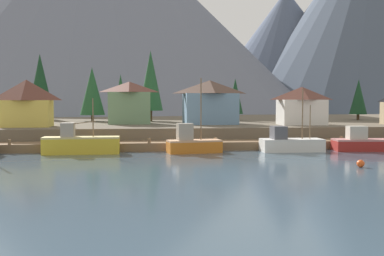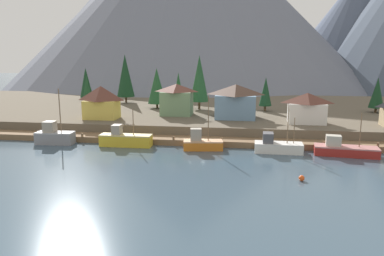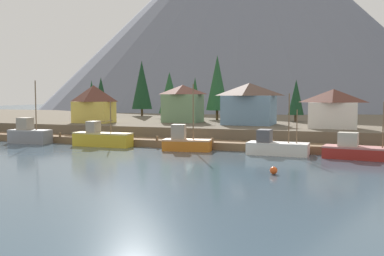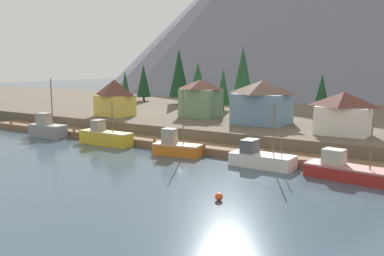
{
  "view_description": "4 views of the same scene",
  "coord_description": "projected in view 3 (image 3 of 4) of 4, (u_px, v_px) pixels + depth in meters",
  "views": [
    {
      "loc": [
        -5.37,
        -54.0,
        6.03
      ],
      "look_at": [
        1.41,
        2.4,
        2.64
      ],
      "focal_mm": 42.62,
      "sensor_mm": 36.0,
      "label": 1
    },
    {
      "loc": [
        8.16,
        -60.23,
        15.0
      ],
      "look_at": [
        -1.36,
        3.29,
        2.47
      ],
      "focal_mm": 35.62,
      "sensor_mm": 36.0,
      "label": 2
    },
    {
      "loc": [
        21.55,
        -55.85,
        7.3
      ],
      "look_at": [
        0.42,
        2.21,
        2.68
      ],
      "focal_mm": 41.83,
      "sensor_mm": 36.0,
      "label": 3
    },
    {
      "loc": [
        32.27,
        -46.96,
        11.84
      ],
      "look_at": [
        0.39,
        2.97,
        2.9
      ],
      "focal_mm": 40.7,
      "sensor_mm": 36.0,
      "label": 4
    }
  ],
  "objects": [
    {
      "name": "dock",
      "position": [
        189.0,
        144.0,
        62.06
      ],
      "size": [
        80.0,
        4.0,
        1.6
      ],
      "color": "brown",
      "rests_on": "ground_plane"
    },
    {
      "name": "fishing_boat_grey",
      "position": [
        29.0,
        134.0,
        66.98
      ],
      "size": [
        6.38,
        2.75,
        9.38
      ],
      "rotation": [
        0.0,
        0.0,
        0.04
      ],
      "color": "gray",
      "rests_on": "ground_plane"
    },
    {
      "name": "house_yellow",
      "position": [
        94.0,
        104.0,
        76.16
      ],
      "size": [
        6.71,
        4.35,
        6.4
      ],
      "color": "gold",
      "rests_on": "shoreline_bank"
    },
    {
      "name": "mountain_central_peak",
      "position": [
        246.0,
        11.0,
        185.92
      ],
      "size": [
        170.15,
        170.15,
        83.95
      ],
      "primitive_type": "cone",
      "color": "slate",
      "rests_on": "ground_plane"
    },
    {
      "name": "house_white",
      "position": [
        333.0,
        108.0,
        63.47
      ],
      "size": [
        6.88,
        4.26,
        5.59
      ],
      "color": "silver",
      "rests_on": "shoreline_bank"
    },
    {
      "name": "house_green",
      "position": [
        183.0,
        103.0,
        77.63
      ],
      "size": [
        6.59,
        4.93,
        6.48
      ],
      "color": "#6B8E66",
      "rests_on": "shoreline_bank"
    },
    {
      "name": "conifer_near_right",
      "position": [
        92.0,
        96.0,
        90.3
      ],
      "size": [
        2.26,
        2.26,
        7.69
      ],
      "color": "#4C3823",
      "rests_on": "shoreline_bank"
    },
    {
      "name": "conifer_back_left",
      "position": [
        101.0,
        94.0,
        105.62
      ],
      "size": [
        3.42,
        3.42,
        8.92
      ],
      "color": "#4C3823",
      "rests_on": "shoreline_bank"
    },
    {
      "name": "conifer_centre",
      "position": [
        169.0,
        93.0,
        88.68
      ],
      "size": [
        4.27,
        4.27,
        9.32
      ],
      "color": "#4C3823",
      "rests_on": "shoreline_bank"
    },
    {
      "name": "ground_plane",
      "position": [
        224.0,
        139.0,
        79.01
      ],
      "size": [
        400.0,
        400.0,
        1.0
      ],
      "primitive_type": "cube",
      "color": "#384C5B"
    },
    {
      "name": "fishing_boat_yellow",
      "position": [
        102.0,
        138.0,
        62.98
      ],
      "size": [
        8.57,
        2.35,
        6.32
      ],
      "rotation": [
        0.0,
        0.0,
        0.01
      ],
      "color": "gold",
      "rests_on": "ground_plane"
    },
    {
      "name": "conifer_mid_right",
      "position": [
        296.0,
        97.0,
        78.99
      ],
      "size": [
        2.81,
        2.81,
        7.5
      ],
      "color": "#4C3823",
      "rests_on": "shoreline_bank"
    },
    {
      "name": "conifer_far_right",
      "position": [
        142.0,
        85.0,
        100.35
      ],
      "size": [
        4.56,
        4.56,
        12.4
      ],
      "color": "#4C3823",
      "rests_on": "shoreline_bank"
    },
    {
      "name": "house_blue",
      "position": [
        249.0,
        103.0,
        71.7
      ],
      "size": [
        8.15,
        6.96,
        6.66
      ],
      "color": "#6689A8",
      "rests_on": "shoreline_bank"
    },
    {
      "name": "fishing_boat_orange",
      "position": [
        186.0,
        143.0,
        58.15
      ],
      "size": [
        6.48,
        3.23,
        8.67
      ],
      "rotation": [
        0.0,
        0.0,
        0.15
      ],
      "color": "#CC6B1E",
      "rests_on": "ground_plane"
    },
    {
      "name": "channel_buoy",
      "position": [
        274.0,
        170.0,
        41.0
      ],
      "size": [
        0.7,
        0.7,
        0.7
      ],
      "primitive_type": "sphere",
      "color": "#E04C19",
      "rests_on": "ground_plane"
    },
    {
      "name": "mountain_west_peak",
      "position": [
        191.0,
        36.0,
        216.33
      ],
      "size": [
        125.39,
        125.39,
        71.27
      ],
      "primitive_type": "cone",
      "color": "slate",
      "rests_on": "ground_plane"
    },
    {
      "name": "conifer_far_left",
      "position": [
        217.0,
        83.0,
        84.6
      ],
      "size": [
        4.23,
        4.23,
        12.25
      ],
      "color": "#4C3823",
      "rests_on": "shoreline_bank"
    },
    {
      "name": "fishing_boat_red",
      "position": [
        363.0,
        151.0,
        50.54
      ],
      "size": [
        9.36,
        3.86,
        6.52
      ],
      "rotation": [
        0.0,
        0.0,
        -0.11
      ],
      "color": "maroon",
      "rests_on": "ground_plane"
    },
    {
      "name": "fishing_boat_white",
      "position": [
        276.0,
        147.0,
        54.27
      ],
      "size": [
        7.34,
        3.04,
        7.44
      ],
      "rotation": [
        0.0,
        0.0,
        -0.02
      ],
      "color": "silver",
      "rests_on": "ground_plane"
    },
    {
      "name": "conifer_back_right",
      "position": [
        195.0,
        95.0,
        88.62
      ],
      "size": [
        2.6,
        2.6,
        8.26
      ],
      "color": "#4C3823",
      "rests_on": "shoreline_bank"
    },
    {
      "name": "shoreline_bank",
      "position": [
        241.0,
        125.0,
        90.12
      ],
      "size": [
        400.0,
        56.0,
        2.5
      ],
      "primitive_type": "cube",
      "color": "brown",
      "rests_on": "ground_plane"
    }
  ]
}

